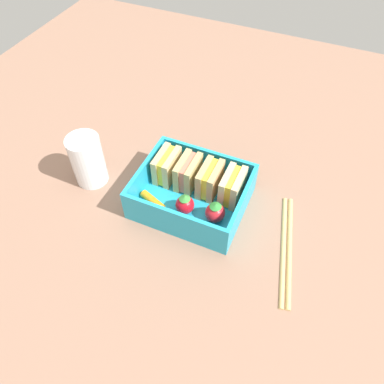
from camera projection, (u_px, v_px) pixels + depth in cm
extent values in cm
cube|color=#906A55|center=(192.00, 207.00, 61.17)|extent=(120.00, 120.00, 2.00)
cube|color=#22A1C7|center=(192.00, 200.00, 59.94)|extent=(16.81, 13.93, 1.20)
cube|color=#22A1C7|center=(208.00, 161.00, 61.68)|extent=(16.81, 0.60, 4.52)
cube|color=#22A1C7|center=(174.00, 221.00, 53.82)|extent=(16.81, 0.60, 4.52)
cube|color=#22A1C7|center=(146.00, 174.00, 59.83)|extent=(0.60, 12.73, 4.52)
cube|color=#22A1C7|center=(242.00, 205.00, 55.67)|extent=(0.60, 12.73, 4.52)
cube|color=#DFB77A|center=(162.00, 164.00, 60.89)|extent=(0.97, 5.46, 4.94)
cube|color=yellow|center=(167.00, 166.00, 60.65)|extent=(0.97, 5.02, 4.54)
cube|color=#DFB77A|center=(172.00, 168.00, 60.40)|extent=(0.97, 5.46, 4.94)
cube|color=tan|center=(183.00, 171.00, 59.93)|extent=(0.97, 5.46, 4.94)
cube|color=#D87259|center=(188.00, 173.00, 59.68)|extent=(0.97, 5.02, 4.54)
cube|color=tan|center=(194.00, 174.00, 59.43)|extent=(0.97, 5.46, 4.94)
cube|color=tan|center=(204.00, 178.00, 58.97)|extent=(0.97, 5.46, 4.94)
cube|color=yellow|center=(210.00, 179.00, 58.72)|extent=(0.97, 5.02, 4.54)
cube|color=tan|center=(216.00, 181.00, 58.47)|extent=(0.97, 5.46, 4.94)
cube|color=#E1BC89|center=(227.00, 185.00, 58.01)|extent=(0.97, 5.46, 4.94)
cube|color=yellow|center=(232.00, 187.00, 57.76)|extent=(0.97, 5.02, 4.54)
cube|color=#E1BC89|center=(238.00, 189.00, 57.51)|extent=(0.97, 5.46, 4.94)
cylinder|color=orange|center=(153.00, 201.00, 58.32)|extent=(4.58, 2.76, 1.28)
sphere|color=red|center=(185.00, 205.00, 56.78)|extent=(2.89, 2.89, 2.89)
cone|color=#3C8A39|center=(184.00, 197.00, 55.45)|extent=(1.73, 1.73, 0.60)
sphere|color=red|center=(215.00, 213.00, 55.72)|extent=(3.02, 3.02, 3.02)
cone|color=#318736|center=(216.00, 205.00, 54.33)|extent=(1.81, 1.81, 0.60)
cylinder|color=tan|center=(284.00, 247.00, 54.62)|extent=(4.89, 18.57, 0.70)
cylinder|color=tan|center=(290.00, 248.00, 54.52)|extent=(4.89, 18.57, 0.70)
cylinder|color=white|center=(88.00, 160.00, 60.43)|extent=(5.33, 5.33, 8.83)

